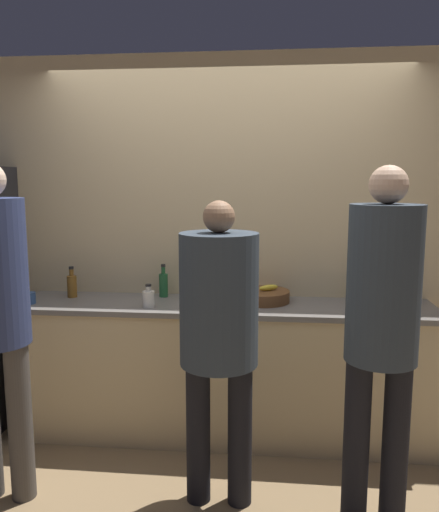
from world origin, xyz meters
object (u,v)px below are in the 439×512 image
bottle_green (164,284)px  cup_blue (28,298)px  person_right (382,318)px  bottle_clear (149,298)px  potted_plant (203,281)px  fruit_bowl (262,296)px  person_center (219,322)px  utensil_crock (358,290)px  bottle_amber (72,285)px

bottle_green → cup_blue: 0.91m
person_right → bottle_clear: person_right is taller
person_right → potted_plant: 1.35m
person_right → bottle_clear: size_ratio=12.01×
fruit_bowl → bottle_green: (-0.69, 0.07, 0.05)m
person_right → potted_plant: size_ratio=7.21×
fruit_bowl → bottle_green: size_ratio=1.63×
bottle_green → bottle_clear: (-0.03, -0.30, -0.03)m
fruit_bowl → bottle_clear: 0.76m
person_center → utensil_crock: (0.86, 0.92, -0.01)m
person_right → bottle_amber: person_right is taller
person_right → bottle_amber: size_ratio=8.27×
utensil_crock → potted_plant: (-1.06, -0.10, 0.06)m
person_center → fruit_bowl: size_ratio=4.31×
cup_blue → potted_plant: bearing=10.2°
cup_blue → bottle_clear: bearing=-0.6°
bottle_green → cup_blue: size_ratio=2.48×
person_center → potted_plant: bearing=103.3°
bottle_green → bottle_amber: size_ratio=1.07×
fruit_bowl → bottle_green: bearing=174.1°
utensil_crock → bottle_clear: 1.42m
person_right → bottle_green: (-1.29, 1.00, -0.07)m
person_center → person_right: bearing=-6.9°
person_center → potted_plant: (-0.19, 0.82, 0.05)m
person_right → utensil_crock: (0.06, 1.01, -0.08)m
utensil_crock → bottle_amber: utensil_crock is taller
person_center → fruit_bowl: (0.21, 0.83, -0.05)m
fruit_bowl → bottle_clear: size_ratio=2.52×
bottle_green → person_right: bearing=-37.8°
fruit_bowl → potted_plant: potted_plant is taller
person_center → bottle_amber: bearing=143.8°
cup_blue → potted_plant: (1.15, 0.21, 0.10)m
person_center → utensil_crock: bearing=46.7°
person_right → potted_plant: (-0.99, 0.92, -0.02)m
person_center → cup_blue: person_center is taller
bottle_green → potted_plant: (0.29, -0.08, 0.05)m
potted_plant → bottle_green: bearing=164.0°
bottle_green → bottle_clear: bearing=-96.6°
fruit_bowl → potted_plant: size_ratio=1.52×
person_center → potted_plant: size_ratio=6.54×
utensil_crock → bottle_green: (-1.35, -0.02, 0.02)m
utensil_crock → person_center: bearing=-133.3°
bottle_green → potted_plant: 0.31m
person_right → person_center: bearing=173.1°
fruit_bowl → utensil_crock: bearing=7.6°
person_right → fruit_bowl: 1.11m
bottle_clear → bottle_amber: bearing=160.0°
utensil_crock → bottle_amber: (-1.99, -0.10, 0.01)m
bottle_amber → cup_blue: (-0.22, -0.21, -0.05)m
utensil_crock → potted_plant: 1.07m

